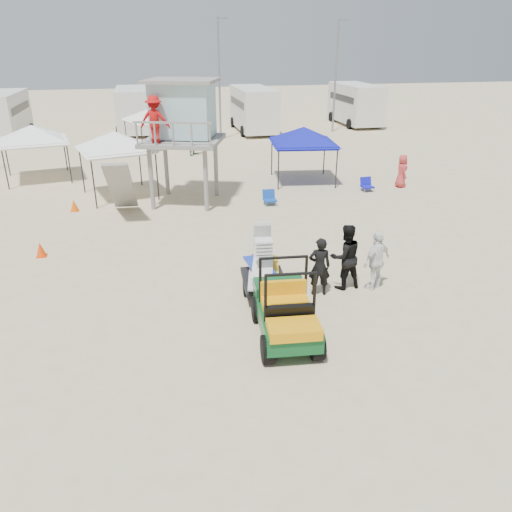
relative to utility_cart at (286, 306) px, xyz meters
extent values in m
plane|color=beige|center=(-0.76, -0.89, -0.90)|extent=(140.00, 140.00, 0.00)
cube|color=#0B491F|center=(0.02, 0.04, -0.34)|extent=(1.47, 2.63, 0.45)
cube|color=orange|center=(0.02, 0.04, -0.07)|extent=(1.21, 0.81, 0.24)
cylinder|color=black|center=(-0.54, -0.88, -0.57)|extent=(0.34, 0.67, 0.65)
cube|color=black|center=(0.02, 2.34, -0.47)|extent=(1.33, 1.82, 0.11)
cylinder|color=black|center=(-0.48, 2.34, -0.67)|extent=(0.22, 0.47, 0.46)
imported|color=black|center=(1.52, 2.04, -0.05)|extent=(0.68, 0.51, 1.70)
imported|color=black|center=(2.37, 2.29, 0.07)|extent=(1.01, 0.82, 1.93)
imported|color=white|center=(3.22, 2.04, -0.02)|extent=(1.11, 0.84, 1.75)
cylinder|color=gray|center=(-2.57, 10.40, 0.42)|extent=(0.19, 0.19, 2.62)
cube|color=gray|center=(-1.41, 11.55, 1.81)|extent=(3.96, 3.96, 0.17)
cube|color=#9AC0C7|center=(-1.41, 11.87, 3.04)|extent=(2.94, 2.74, 2.20)
imported|color=#B20F0F|center=(-2.25, 10.51, 2.81)|extent=(1.19, 0.68, 1.84)
cylinder|color=black|center=(3.22, 12.48, 0.09)|extent=(0.06, 0.06, 1.97)
pyramid|color=#0F14A6|center=(4.62, 13.87, 1.83)|extent=(3.30, 3.30, 0.80)
cube|color=#0F14A6|center=(4.62, 13.87, 1.03)|extent=(3.30, 3.30, 0.18)
cylinder|color=black|center=(-5.66, 11.74, 0.20)|extent=(0.06, 0.06, 2.19)
pyramid|color=white|center=(-4.29, 13.11, 2.05)|extent=(3.58, 3.58, 0.80)
cube|color=white|center=(-4.29, 13.11, 1.25)|extent=(3.58, 3.58, 0.18)
cylinder|color=black|center=(-9.92, 15.63, 0.10)|extent=(0.06, 0.06, 2.00)
pyramid|color=white|center=(-8.48, 17.06, 1.85)|extent=(3.58, 3.58, 0.80)
cube|color=white|center=(-8.48, 17.06, 1.05)|extent=(3.58, 3.58, 0.18)
cylinder|color=black|center=(-3.88, 22.62, 0.03)|extent=(0.06, 0.06, 1.85)
pyramid|color=white|center=(-2.45, 24.05, 1.71)|extent=(3.93, 3.93, 0.80)
cube|color=white|center=(-2.45, 24.05, 0.91)|extent=(3.93, 3.93, 0.18)
imported|color=#D0DC13|center=(-4.75, 18.92, 0.04)|extent=(2.89, 2.89, 1.87)
cone|color=#EE4007|center=(-6.63, 6.48, -0.65)|extent=(0.34, 0.34, 0.50)
cone|color=#F05707|center=(-6.13, 11.26, -0.65)|extent=(0.34, 0.34, 0.50)
cube|color=#1014B3|center=(7.12, 11.48, -0.68)|extent=(0.56, 0.52, 0.06)
cube|color=#1014B3|center=(7.12, 11.72, -0.48)|extent=(0.55, 0.20, 0.44)
cylinder|color=#B2B2B7|center=(6.90, 11.28, -0.80)|extent=(0.03, 0.03, 0.20)
cube|color=#0F40A3|center=(2.10, 10.36, -0.68)|extent=(0.54, 0.50, 0.06)
cube|color=#0F40A3|center=(2.10, 10.60, -0.48)|extent=(0.54, 0.17, 0.44)
cylinder|color=#B2B2B7|center=(1.88, 10.16, -0.80)|extent=(0.03, 0.03, 0.20)
cube|color=silver|center=(-12.76, 29.11, 0.85)|extent=(2.50, 6.80, 3.00)
cube|color=black|center=(-12.76, 29.11, 1.30)|extent=(2.54, 5.44, 0.50)
cube|color=silver|center=(-3.76, 30.61, 0.85)|extent=(2.50, 6.50, 3.00)
cube|color=black|center=(-3.76, 30.61, 1.30)|extent=(2.54, 5.20, 0.50)
cylinder|color=black|center=(-5.01, 28.53, -0.50)|extent=(0.25, 0.80, 0.80)
cube|color=silver|center=(5.24, 29.11, 0.85)|extent=(2.50, 7.00, 3.00)
cube|color=black|center=(5.24, 29.11, 1.30)|extent=(2.54, 5.60, 0.50)
cylinder|color=black|center=(3.99, 26.87, -0.50)|extent=(0.25, 0.80, 0.80)
cube|color=silver|center=(14.24, 30.61, 0.85)|extent=(2.50, 6.60, 3.00)
cube|color=black|center=(14.24, 30.61, 1.30)|extent=(2.54, 5.28, 0.50)
cylinder|color=black|center=(12.99, 28.50, -0.50)|extent=(0.25, 0.80, 0.80)
cylinder|color=slate|center=(2.24, 26.11, 3.10)|extent=(0.14, 0.14, 8.00)
cylinder|color=slate|center=(11.24, 27.61, 3.10)|extent=(0.14, 0.14, 8.00)
imported|color=#4A7C58|center=(-0.08, 21.30, -0.01)|extent=(1.06, 1.09, 1.77)
imported|color=#BB3536|center=(9.01, 11.87, -0.11)|extent=(0.56, 0.81, 1.57)
camera|label=1|loc=(-2.80, -9.88, 5.75)|focal=35.00mm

